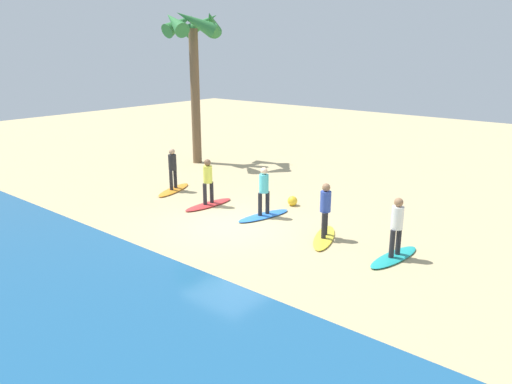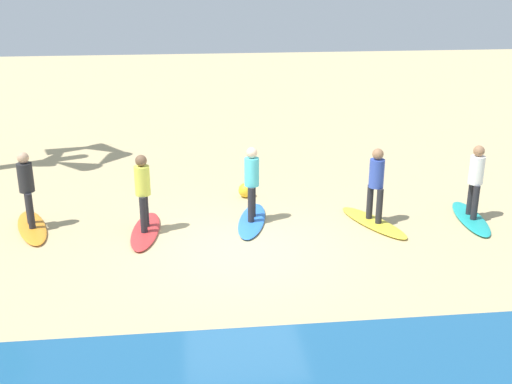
{
  "view_description": "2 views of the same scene",
  "coord_description": "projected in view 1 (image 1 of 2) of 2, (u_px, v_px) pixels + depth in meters",
  "views": [
    {
      "loc": [
        -10.11,
        10.87,
        5.49
      ],
      "look_at": [
        -0.78,
        -0.4,
        1.19
      ],
      "focal_mm": 34.26,
      "sensor_mm": 36.0,
      "label": 1
    },
    {
      "loc": [
        1.04,
        11.49,
        5.37
      ],
      "look_at": [
        -0.42,
        -1.4,
        0.71
      ],
      "focal_mm": 44.26,
      "sensor_mm": 36.0,
      "label": 2
    }
  ],
  "objects": [
    {
      "name": "surfboard_orange",
      "position": [
        174.0,
        190.0,
        19.59
      ],
      "size": [
        1.18,
        2.17,
        0.09
      ],
      "primitive_type": "ellipsoid",
      "rotation": [
        0.0,
        0.0,
        1.89
      ],
      "color": "orange",
      "rests_on": "ground"
    },
    {
      "name": "surfboard_blue",
      "position": [
        264.0,
        216.0,
        16.57
      ],
      "size": [
        1.0,
        2.17,
        0.09
      ],
      "primitive_type": "ellipsoid",
      "rotation": [
        0.0,
        0.0,
        1.36
      ],
      "color": "blue",
      "rests_on": "ground"
    },
    {
      "name": "surfer_red",
      "position": [
        208.0,
        178.0,
        17.46
      ],
      "size": [
        0.32,
        0.46,
        1.64
      ],
      "color": "#232328",
      "rests_on": "surfboard_red"
    },
    {
      "name": "surfboard_red",
      "position": [
        209.0,
        205.0,
        17.74
      ],
      "size": [
        0.72,
        2.14,
        0.09
      ],
      "primitive_type": "ellipsoid",
      "rotation": [
        0.0,
        0.0,
        1.49
      ],
      "color": "red",
      "rests_on": "ground"
    },
    {
      "name": "beach_ball",
      "position": [
        292.0,
        201.0,
        17.73
      ],
      "size": [
        0.36,
        0.36,
        0.36
      ],
      "primitive_type": "sphere",
      "color": "yellow",
      "rests_on": "ground"
    },
    {
      "name": "surfer_yellow",
      "position": [
        325.0,
        206.0,
        14.37
      ],
      "size": [
        0.32,
        0.43,
        1.64
      ],
      "color": "#232328",
      "rests_on": "surfboard_yellow"
    },
    {
      "name": "surfboard_yellow",
      "position": [
        324.0,
        238.0,
        14.65
      ],
      "size": [
        1.34,
        2.15,
        0.09
      ],
      "primitive_type": "ellipsoid",
      "rotation": [
        0.0,
        0.0,
        1.97
      ],
      "color": "yellow",
      "rests_on": "ground"
    },
    {
      "name": "surfer_teal",
      "position": [
        397.0,
        223.0,
        12.99
      ],
      "size": [
        0.32,
        0.46,
        1.64
      ],
      "color": "#232328",
      "rests_on": "surfboard_teal"
    },
    {
      "name": "palm_tree",
      "position": [
        193.0,
        40.0,
        22.87
      ],
      "size": [
        2.88,
        3.03,
        7.35
      ],
      "color": "brown",
      "rests_on": "ground"
    },
    {
      "name": "surfboard_teal",
      "position": [
        394.0,
        257.0,
        13.27
      ],
      "size": [
        0.81,
        2.15,
        0.09
      ],
      "primitive_type": "ellipsoid",
      "rotation": [
        0.0,
        0.0,
        1.45
      ],
      "color": "teal",
      "rests_on": "ground"
    },
    {
      "name": "surfer_blue",
      "position": [
        264.0,
        188.0,
        16.29
      ],
      "size": [
        0.32,
        0.45,
        1.64
      ],
      "color": "#232328",
      "rests_on": "surfboard_blue"
    },
    {
      "name": "surfer_orange",
      "position": [
        173.0,
        166.0,
        19.32
      ],
      "size": [
        0.32,
        0.44,
        1.64
      ],
      "color": "#232328",
      "rests_on": "surfboard_orange"
    },
    {
      "name": "ground_plane",
      "position": [
        229.0,
        226.0,
        15.76
      ],
      "size": [
        60.0,
        60.0,
        0.0
      ],
      "primitive_type": "plane",
      "color": "tan"
    }
  ]
}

